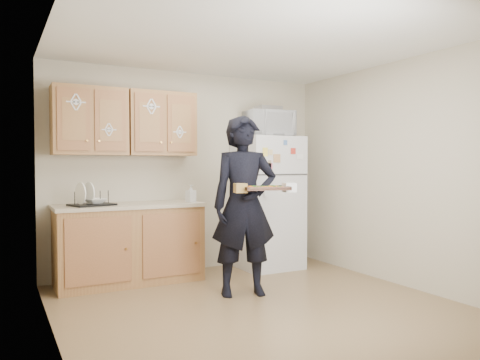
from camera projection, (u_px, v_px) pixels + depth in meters
name	position (u px, v px, depth m)	size (l,w,h in m)	color
floor	(260.00, 307.00, 4.40)	(3.60, 3.60, 0.00)	brown
ceiling	(260.00, 40.00, 4.32)	(3.60, 3.60, 0.00)	white
wall_back	(189.00, 172.00, 5.95)	(3.60, 0.04, 2.50)	#BEB39A
wall_front	(413.00, 181.00, 2.77)	(3.60, 0.04, 2.50)	#BEB39A
wall_left	(54.00, 177.00, 3.52)	(0.04, 3.60, 2.50)	#BEB39A
wall_right	(400.00, 173.00, 5.20)	(0.04, 3.60, 2.50)	#BEB39A
refrigerator	(268.00, 202.00, 6.08)	(0.75, 0.70, 1.70)	silver
base_cabinet	(130.00, 245.00, 5.30)	(1.60, 0.60, 0.86)	brown
countertop	(129.00, 206.00, 5.28)	(1.64, 0.64, 0.04)	#C3B496
upper_cab_left	(90.00, 121.00, 5.18)	(0.80, 0.33, 0.75)	brown
upper_cab_right	(161.00, 124.00, 5.57)	(0.80, 0.33, 0.75)	brown
cereal_box	(290.00, 249.00, 6.56)	(0.20, 0.07, 0.32)	#DFB64E
person	(244.00, 206.00, 4.80)	(0.67, 0.44, 1.85)	black
baking_tray	(265.00, 189.00, 4.58)	(0.44, 0.32, 0.04)	black
pizza_front_left	(257.00, 188.00, 4.48)	(0.15, 0.15, 0.02)	orange
pizza_front_right	(277.00, 187.00, 4.53)	(0.15, 0.15, 0.02)	orange
pizza_back_left	(253.00, 187.00, 4.62)	(0.15, 0.15, 0.02)	orange
pizza_back_right	(273.00, 187.00, 4.67)	(0.15, 0.15, 0.02)	orange
pizza_center	(265.00, 187.00, 4.58)	(0.15, 0.15, 0.02)	orange
microwave	(269.00, 124.00, 5.99)	(0.59, 0.40, 0.33)	silver
foil_pan	(268.00, 109.00, 6.02)	(0.31, 0.22, 0.07)	#AAA9B0
dish_rack	(92.00, 198.00, 5.05)	(0.43, 0.32, 0.17)	black
bowl	(95.00, 201.00, 5.07)	(0.23, 0.23, 0.06)	white
soap_bottle	(191.00, 193.00, 5.50)	(0.09, 0.09, 0.20)	silver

